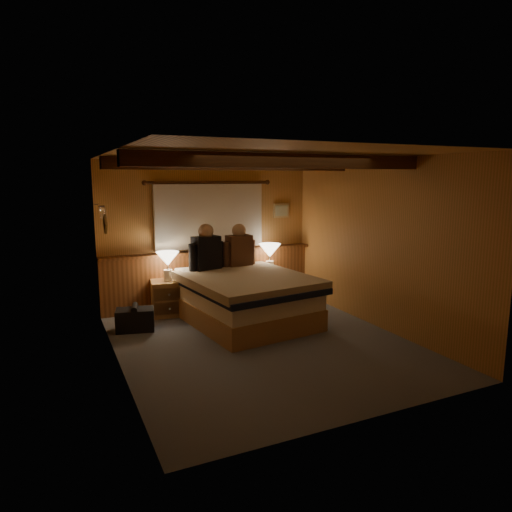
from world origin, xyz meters
TOP-DOWN VIEW (x-y plane):
  - floor at (0.00, 0.00)m, footprint 4.20×4.20m
  - ceiling at (0.00, 0.00)m, footprint 4.20×4.20m
  - wall_back at (0.00, 2.10)m, footprint 3.60×0.00m
  - wall_left at (-1.80, 0.00)m, footprint 0.00×4.20m
  - wall_right at (1.80, 0.00)m, footprint 0.00×4.20m
  - wall_front at (0.00, -2.10)m, footprint 3.60×0.00m
  - wainscot at (0.00, 2.04)m, footprint 3.60×0.23m
  - curtain_window at (0.00, 2.03)m, footprint 2.18×0.09m
  - ceiling_beams at (0.00, 0.15)m, footprint 3.60×1.65m
  - coat_rail at (-1.72, 1.58)m, footprint 0.05×0.55m
  - framed_print at (1.35, 2.08)m, footprint 0.30×0.04m
  - bed at (0.14, 0.94)m, footprint 1.85×2.27m
  - nightstand_left at (-0.81, 1.75)m, footprint 0.56×0.52m
  - nightstand_right at (0.96, 1.76)m, footprint 0.54×0.50m
  - lamp_left at (-0.80, 1.73)m, footprint 0.35×0.35m
  - lamp_right at (0.99, 1.81)m, footprint 0.37×0.37m
  - person_left at (-0.22, 1.58)m, footprint 0.60×0.33m
  - person_right at (0.36, 1.66)m, footprint 0.58×0.27m
  - duffel_bag at (-1.42, 1.21)m, footprint 0.58×0.42m

SIDE VIEW (x-z plane):
  - floor at x=0.00m, z-range 0.00..0.00m
  - duffel_bag at x=-1.42m, z-range -0.02..0.35m
  - nightstand_right at x=0.96m, z-range 0.00..0.53m
  - nightstand_left at x=-0.81m, z-range 0.00..0.55m
  - bed at x=0.14m, z-range 0.01..0.73m
  - wainscot at x=0.00m, z-range 0.02..0.96m
  - lamp_right at x=0.99m, z-range 0.62..1.11m
  - lamp_left at x=-0.80m, z-range 0.64..1.10m
  - person_right at x=0.36m, z-range 0.64..1.35m
  - person_left at x=-0.22m, z-range 0.64..1.38m
  - wall_left at x=-1.80m, z-range -0.90..3.30m
  - wall_right at x=1.80m, z-range -0.90..3.30m
  - wall_back at x=0.00m, z-range -0.60..3.00m
  - wall_front at x=0.00m, z-range -0.60..3.00m
  - curtain_window at x=0.00m, z-range 0.96..2.08m
  - framed_print at x=1.35m, z-range 1.43..1.68m
  - coat_rail at x=-1.72m, z-range 1.55..1.79m
  - ceiling_beams at x=0.00m, z-range 2.23..2.39m
  - ceiling at x=0.00m, z-range 2.40..2.40m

